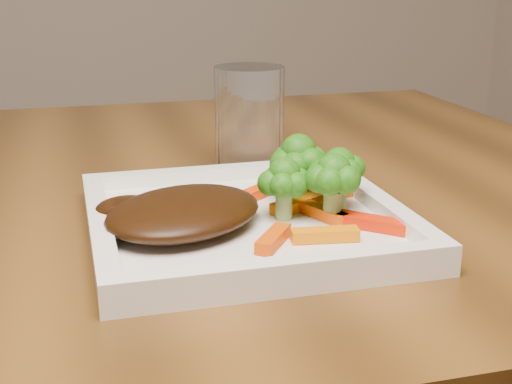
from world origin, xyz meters
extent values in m
cube|color=white|center=(0.33, -0.18, 0.76)|extent=(0.27, 0.27, 0.01)
ellipsoid|color=black|center=(0.28, -0.18, 0.78)|extent=(0.18, 0.18, 0.03)
cube|color=orange|center=(0.38, -0.24, 0.77)|extent=(0.06, 0.02, 0.01)
cube|color=red|center=(0.43, -0.23, 0.77)|extent=(0.06, 0.05, 0.01)
cube|color=#DA4703|center=(0.34, -0.24, 0.77)|extent=(0.04, 0.05, 0.01)
cube|color=red|center=(0.44, -0.13, 0.77)|extent=(0.06, 0.02, 0.01)
cube|color=#F53703|center=(0.35, -0.13, 0.77)|extent=(0.05, 0.04, 0.01)
cube|color=#FE5804|center=(0.40, -0.19, 0.77)|extent=(0.03, 0.05, 0.01)
cube|color=orange|center=(0.39, -0.16, 0.77)|extent=(0.06, 0.04, 0.01)
cylinder|color=white|center=(0.39, 0.01, 0.81)|extent=(0.10, 0.10, 0.12)
cube|color=#DB4A03|center=(0.44, -0.14, 0.77)|extent=(0.05, 0.02, 0.01)
camera|label=1|loc=(0.19, -0.75, 0.98)|focal=50.00mm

